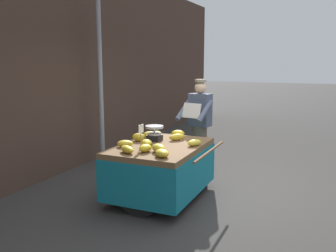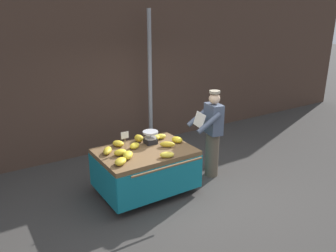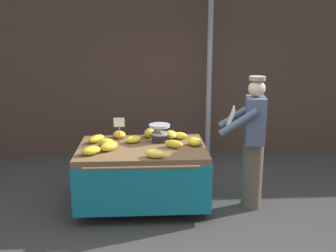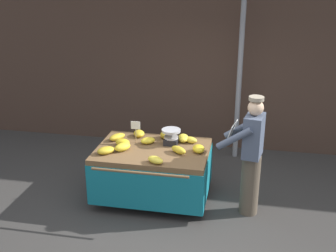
# 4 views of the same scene
# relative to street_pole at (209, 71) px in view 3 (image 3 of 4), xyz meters

# --- Properties ---
(ground_plane) EXTENTS (60.00, 60.00, 0.00)m
(ground_plane) POSITION_rel_street_pole_xyz_m (-0.56, -2.37, -1.58)
(ground_plane) COLOR #383533
(back_wall) EXTENTS (16.00, 0.24, 3.94)m
(back_wall) POSITION_rel_street_pole_xyz_m (-0.56, 0.52, 0.39)
(back_wall) COLOR #473328
(back_wall) RESTS_ON ground
(street_pole) EXTENTS (0.09, 0.09, 3.16)m
(street_pole) POSITION_rel_street_pole_xyz_m (0.00, 0.00, 0.00)
(street_pole) COLOR gray
(street_pole) RESTS_ON ground
(banana_cart) EXTENTS (1.64, 1.36, 0.81)m
(banana_cart) POSITION_rel_street_pole_xyz_m (-1.14, -1.79, -0.98)
(banana_cart) COLOR brown
(banana_cart) RESTS_ON ground
(weighing_scale) EXTENTS (0.28, 0.28, 0.24)m
(weighing_scale) POSITION_rel_street_pole_xyz_m (-0.91, -1.58, -0.65)
(weighing_scale) COLOR black
(weighing_scale) RESTS_ON banana_cart
(price_sign) EXTENTS (0.14, 0.01, 0.34)m
(price_sign) POSITION_rel_street_pole_xyz_m (-1.44, -1.62, -0.52)
(price_sign) COLOR #997A51
(price_sign) RESTS_ON banana_cart
(banana_bunch_0) EXTENTS (0.16, 0.21, 0.13)m
(banana_bunch_0) POSITION_rel_street_pole_xyz_m (-1.04, -1.37, -0.70)
(banana_bunch_0) COLOR gold
(banana_bunch_0) RESTS_ON banana_cart
(banana_bunch_1) EXTENTS (0.23, 0.17, 0.11)m
(banana_bunch_1) POSITION_rel_street_pole_xyz_m (-1.60, -1.77, -0.71)
(banana_bunch_1) COLOR gold
(banana_bunch_1) RESTS_ON banana_cart
(banana_bunch_2) EXTENTS (0.24, 0.28, 0.10)m
(banana_bunch_2) POSITION_rel_street_pole_xyz_m (-1.45, -1.37, -0.72)
(banana_bunch_2) COLOR gold
(banana_bunch_2) RESTS_ON banana_cart
(banana_bunch_3) EXTENTS (0.22, 0.25, 0.11)m
(banana_bunch_3) POSITION_rel_street_pole_xyz_m (-0.47, -1.79, -0.71)
(banana_bunch_3) COLOR gold
(banana_bunch_3) RESTS_ON banana_cart
(banana_bunch_4) EXTENTS (0.23, 0.19, 0.09)m
(banana_bunch_4) POSITION_rel_street_pole_xyz_m (-0.63, -1.47, -0.72)
(banana_bunch_4) COLOR yellow
(banana_bunch_4) RESTS_ON banana_cart
(banana_bunch_5) EXTENTS (0.27, 0.25, 0.09)m
(banana_bunch_5) POSITION_rel_street_pole_xyz_m (-1.25, -1.62, -0.72)
(banana_bunch_5) COLOR yellow
(banana_bunch_5) RESTS_ON banana_cart
(banana_bunch_6) EXTENTS (0.28, 0.25, 0.10)m
(banana_bunch_6) POSITION_rel_street_pole_xyz_m (-0.74, -1.88, -0.71)
(banana_bunch_6) COLOR gold
(banana_bunch_6) RESTS_ON banana_cart
(banana_bunch_7) EXTENTS (0.30, 0.29, 0.10)m
(banana_bunch_7) POSITION_rel_street_pole_xyz_m (-1.75, -2.09, -0.72)
(banana_bunch_7) COLOR gold
(banana_bunch_7) RESTS_ON banana_cart
(banana_bunch_8) EXTENTS (0.27, 0.31, 0.10)m
(banana_bunch_8) POSITION_rel_street_pole_xyz_m (-1.74, -1.57, -0.72)
(banana_bunch_8) COLOR gold
(banana_bunch_8) RESTS_ON banana_cart
(banana_bunch_9) EXTENTS (0.27, 0.22, 0.10)m
(banana_bunch_9) POSITION_rel_street_pole_xyz_m (-0.99, -2.26, -0.72)
(banana_bunch_9) COLOR yellow
(banana_bunch_9) RESTS_ON banana_cart
(banana_bunch_10) EXTENTS (0.20, 0.27, 0.11)m
(banana_bunch_10) POSITION_rel_street_pole_xyz_m (-0.75, -1.44, -0.71)
(banana_bunch_10) COLOR yellow
(banana_bunch_10) RESTS_ON banana_cart
(banana_bunch_11) EXTENTS (0.27, 0.29, 0.12)m
(banana_bunch_11) POSITION_rel_street_pole_xyz_m (-1.54, -1.95, -0.71)
(banana_bunch_11) COLOR yellow
(banana_bunch_11) RESTS_ON banana_cart
(vendor_person) EXTENTS (0.64, 0.59, 1.71)m
(vendor_person) POSITION_rel_street_pole_xyz_m (0.26, -1.91, -0.71)
(vendor_person) COLOR brown
(vendor_person) RESTS_ON ground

